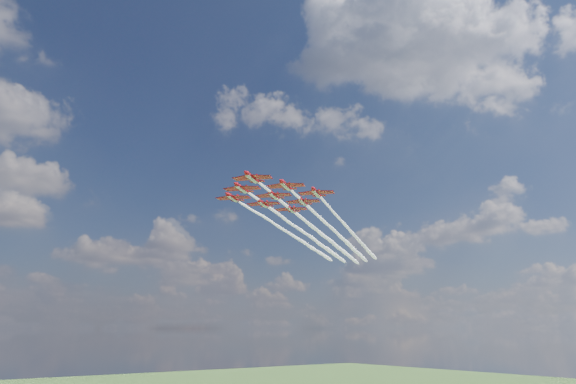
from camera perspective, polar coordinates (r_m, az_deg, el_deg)
name	(u,v)px	position (r m, az deg, el deg)	size (l,w,h in m)	color
jet_lead	(311,225)	(217.89, 2.38, -3.42)	(122.92, 97.44, 3.00)	#B20913
jet_row2_port	(333,229)	(226.69, 4.55, -3.79)	(122.92, 97.44, 3.00)	#B20913
jet_row2_starb	(301,231)	(229.27, 1.34, -3.94)	(122.92, 97.44, 3.00)	#B20913
jet_row3_port	(352,233)	(235.81, 6.56, -4.13)	(122.92, 97.44, 3.00)	#B20913
jet_row3_centre	(322,234)	(237.94, 3.45, -4.28)	(122.92, 97.44, 3.00)	#B20913
jet_row3_starb	(292,235)	(240.75, 0.40, -4.41)	(122.92, 97.44, 3.00)	#B20913
jet_row4_port	(341,237)	(246.90, 5.41, -4.59)	(122.92, 97.44, 3.00)	#B20913
jet_row4_starb	(312,238)	(249.27, 2.45, -4.72)	(122.92, 97.44, 3.00)	#B20913
jet_tail	(331,241)	(258.10, 4.35, -5.00)	(122.92, 97.44, 3.00)	#B20913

